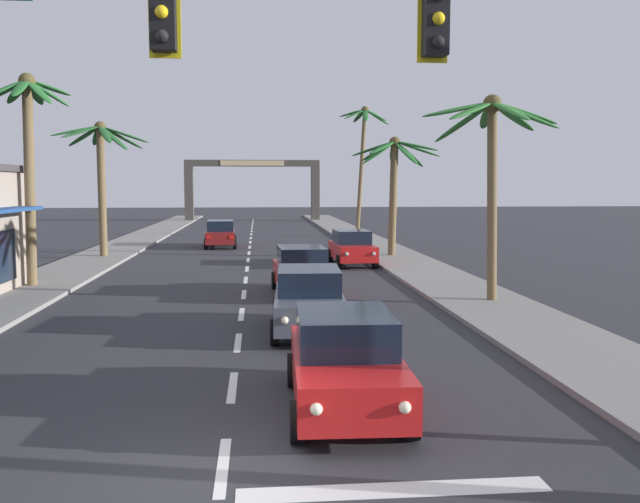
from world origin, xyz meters
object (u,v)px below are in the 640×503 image
object	(u,v)px
sedan_parked_nearest_kerb	(352,247)
traffic_signal_mast	(451,78)
sedan_oncoming_far	(221,234)
palm_right_second	(493,143)
sedan_fifth_in_queue	(302,270)
town_gateway_arch	(253,182)
palm_right_farthest	(363,141)
sedan_lead_at_stop_bar	(345,361)
sedan_third_in_queue	(309,300)
palm_left_farthest	(101,159)
palm_left_third	(28,137)
palm_right_third	(394,170)

from	to	relation	value
sedan_parked_nearest_kerb	traffic_signal_mast	bearing A→B (deg)	-94.74
sedan_oncoming_far	palm_right_second	distance (m)	23.68
sedan_fifth_in_queue	town_gateway_arch	distance (m)	49.67
sedan_oncoming_far	palm_right_farthest	xyz separation A→B (m)	(10.12, 7.33, 6.24)
palm_right_second	town_gateway_arch	bearing A→B (deg)	98.76
sedan_lead_at_stop_bar	sedan_third_in_queue	xyz separation A→B (m)	(-0.15, 6.18, 0.00)
sedan_lead_at_stop_bar	sedan_fifth_in_queue	size ratio (longest dim) A/B	1.00
traffic_signal_mast	palm_right_second	bearing A→B (deg)	67.83
palm_left_farthest	palm_right_second	distance (m)	21.77
palm_left_third	palm_right_third	distance (m)	18.28
sedan_oncoming_far	palm_left_farthest	world-z (taller)	palm_left_farthest
traffic_signal_mast	sedan_lead_at_stop_bar	distance (m)	5.06
town_gateway_arch	sedan_parked_nearest_kerb	bearing A→B (deg)	-82.96
sedan_lead_at_stop_bar	palm_right_farthest	world-z (taller)	palm_right_farthest
sedan_oncoming_far	sedan_parked_nearest_kerb	bearing A→B (deg)	-55.61
sedan_third_in_queue	palm_right_farthest	xyz separation A→B (m)	(6.49, 32.12, 6.24)
sedan_lead_at_stop_bar	palm_left_third	distance (m)	18.19
sedan_oncoming_far	palm_right_third	xyz separation A→B (m)	(9.53, -6.91, 3.81)
sedan_lead_at_stop_bar	palm_right_third	size ratio (longest dim) A/B	0.70
sedan_third_in_queue	palm_right_second	distance (m)	8.39
sedan_parked_nearest_kerb	palm_left_third	bearing A→B (deg)	-153.59
sedan_parked_nearest_kerb	palm_right_third	distance (m)	5.60
palm_right_second	town_gateway_arch	xyz separation A→B (m)	(-8.01, 52.02, -0.93)
town_gateway_arch	palm_left_farthest	bearing A→B (deg)	-101.63
palm_right_farthest	traffic_signal_mast	bearing A→B (deg)	-97.30
palm_right_second	palm_right_third	bearing A→B (deg)	91.15
traffic_signal_mast	town_gateway_arch	size ratio (longest dim) A/B	0.75
palm_left_third	palm_right_farthest	size ratio (longest dim) A/B	0.82
sedan_oncoming_far	palm_right_third	world-z (taller)	palm_right_third
sedan_fifth_in_queue	sedan_oncoming_far	xyz separation A→B (m)	(-3.85, 18.60, 0.00)
traffic_signal_mast	sedan_oncoming_far	size ratio (longest dim) A/B	2.43
sedan_fifth_in_queue	palm_right_farthest	xyz separation A→B (m)	(6.27, 25.94, 6.24)
sedan_oncoming_far	sedan_fifth_in_queue	bearing A→B (deg)	-78.32
sedan_oncoming_far	palm_left_farthest	size ratio (longest dim) A/B	0.63
sedan_third_in_queue	sedan_oncoming_far	bearing A→B (deg)	98.34
palm_left_third	sedan_oncoming_far	bearing A→B (deg)	69.78
traffic_signal_mast	sedan_parked_nearest_kerb	distance (m)	23.56
traffic_signal_mast	palm_left_third	xyz separation A→B (m)	(-10.99, 16.65, 0.31)
sedan_lead_at_stop_bar	sedan_third_in_queue	size ratio (longest dim) A/B	0.99
palm_left_third	palm_left_farthest	world-z (taller)	palm_left_third
traffic_signal_mast	palm_right_farthest	world-z (taller)	palm_right_farthest
sedan_lead_at_stop_bar	palm_left_third	bearing A→B (deg)	124.05
palm_left_third	palm_right_farthest	world-z (taller)	palm_right_farthest
sedan_fifth_in_queue	palm_right_second	bearing A→B (deg)	-22.83
sedan_third_in_queue	palm_right_third	bearing A→B (deg)	71.75
palm_right_third	palm_right_farthest	bearing A→B (deg)	87.63
palm_right_farthest	palm_right_third	bearing A→B (deg)	-92.37
palm_left_farthest	town_gateway_arch	distance (m)	37.63
sedan_third_in_queue	sedan_fifth_in_queue	bearing A→B (deg)	88.00
sedan_parked_nearest_kerb	sedan_fifth_in_queue	bearing A→B (deg)	-109.30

